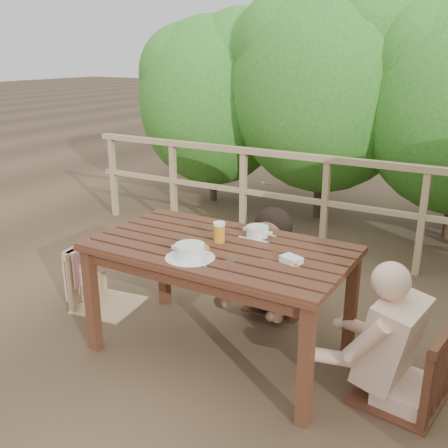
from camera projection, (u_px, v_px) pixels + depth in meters
The scene contains 15 objects.
ground at pixel (220, 351), 3.52m from camera, with size 60.00×60.00×0.00m, color brown.
table at pixel (220, 301), 3.40m from camera, with size 1.64×0.92×0.76m, color #422215.
chair_left at pixel (105, 251), 3.99m from camera, with size 0.47×0.47×0.94m, color tan.
chair_far at pixel (280, 253), 4.00m from camera, with size 0.45×0.45×0.91m, color #422215.
chair_right at pixel (407, 324), 2.88m from camera, with size 0.49×0.49×0.99m, color #422215.
woman at pixel (282, 228), 3.95m from camera, with size 0.53×0.65×1.31m, color black, non-canonical shape.
diner_right at pixel (417, 294), 2.81m from camera, with size 0.55×0.68×1.37m, color beige, non-canonical shape.
railing at pixel (325, 207), 5.00m from camera, with size 5.60×0.10×1.01m, color tan.
hedge_row at pixel (409, 56), 5.35m from camera, with size 6.60×1.60×3.80m, color #317122, non-canonical shape.
soup_near at pixel (190, 252), 3.06m from camera, with size 0.30×0.30×0.10m, color white.
soup_far at pixel (257, 232), 3.42m from camera, with size 0.25×0.25×0.08m, color white.
bread_roll at pixel (201, 249), 3.15m from camera, with size 0.12×0.09×0.07m, color #AA672A.
beer_glass at pixel (219, 233), 3.30m from camera, with size 0.08×0.08×0.15m, color #C5850B.
tumbler at pixel (231, 263), 2.94m from camera, with size 0.06×0.06×0.08m, color silver.
butter_tub at pixel (291, 261), 2.99m from camera, with size 0.12×0.09×0.05m, color white.
Camera 1 is at (1.56, -2.63, 1.94)m, focal length 41.29 mm.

